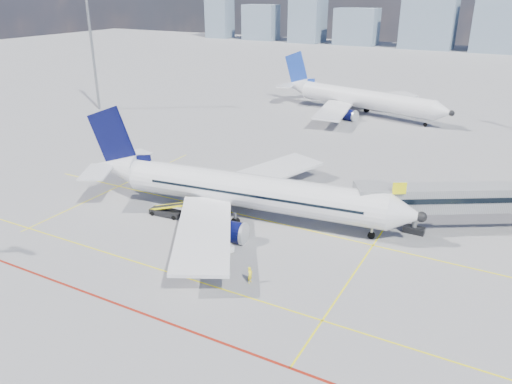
# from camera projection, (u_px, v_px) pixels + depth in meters

# --- Properties ---
(ground) EXTENTS (420.00, 420.00, 0.00)m
(ground) POSITION_uv_depth(u_px,v_px,m) (214.00, 247.00, 50.15)
(ground) COLOR gray
(ground) RESTS_ON ground
(apron_markings) EXTENTS (90.00, 35.12, 0.01)m
(apron_markings) POSITION_uv_depth(u_px,v_px,m) (186.00, 263.00, 47.22)
(apron_markings) COLOR #F3EB0C
(apron_markings) RESTS_ON ground
(jet_bridge) EXTENTS (23.55, 15.78, 6.30)m
(jet_bridge) POSITION_uv_depth(u_px,v_px,m) (490.00, 199.00, 52.13)
(jet_bridge) COLOR gray
(jet_bridge) RESTS_ON ground
(floodlight_mast_nw) EXTENTS (3.20, 0.61, 25.45)m
(floodlight_mast_nw) POSITION_uv_depth(u_px,v_px,m) (92.00, 43.00, 101.69)
(floodlight_mast_nw) COLOR gray
(floodlight_mast_nw) RESTS_ON ground
(distant_skyline) EXTENTS (251.60, 15.26, 31.91)m
(distant_skyline) POSITION_uv_depth(u_px,v_px,m) (486.00, 17.00, 197.25)
(distant_skyline) COLOR slate
(distant_skyline) RESTS_ON ground
(main_aircraft) EXTENTS (39.71, 34.52, 11.62)m
(main_aircraft) POSITION_uv_depth(u_px,v_px,m) (238.00, 190.00, 55.75)
(main_aircraft) COLOR silver
(main_aircraft) RESTS_ON ground
(second_aircraft) EXTENTS (38.82, 33.30, 11.51)m
(second_aircraft) POSITION_uv_depth(u_px,v_px,m) (358.00, 98.00, 101.55)
(second_aircraft) COLOR silver
(second_aircraft) RESTS_ON ground
(baggage_tug) EXTENTS (2.18, 1.78, 1.33)m
(baggage_tug) POSITION_uv_depth(u_px,v_px,m) (224.00, 245.00, 49.22)
(baggage_tug) COLOR silver
(baggage_tug) RESTS_ON ground
(cargo_dolly) EXTENTS (4.15, 2.06, 2.22)m
(cargo_dolly) POSITION_uv_depth(u_px,v_px,m) (200.00, 249.00, 47.37)
(cargo_dolly) COLOR black
(cargo_dolly) RESTS_ON ground
(belt_loader) EXTENTS (5.45, 1.76, 2.20)m
(belt_loader) POSITION_uv_depth(u_px,v_px,m) (167.00, 211.00, 56.81)
(belt_loader) COLOR black
(belt_loader) RESTS_ON ground
(ramp_worker) EXTENTS (0.39, 0.58, 1.54)m
(ramp_worker) POSITION_uv_depth(u_px,v_px,m) (250.00, 275.00, 43.87)
(ramp_worker) COLOR yellow
(ramp_worker) RESTS_ON ground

